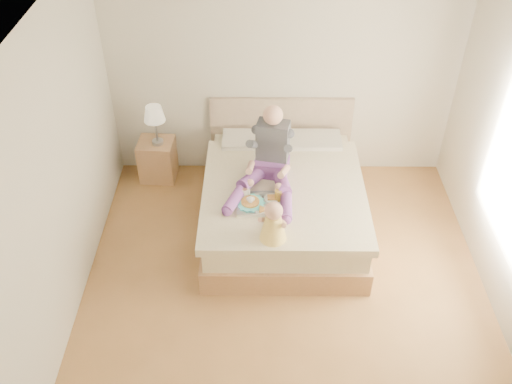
{
  "coord_description": "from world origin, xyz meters",
  "views": [
    {
      "loc": [
        -0.26,
        -3.76,
        4.34
      ],
      "look_at": [
        -0.29,
        0.7,
        0.71
      ],
      "focal_mm": 40.0,
      "sensor_mm": 36.0,
      "label": 1
    }
  ],
  "objects_px": {
    "nightstand": "(158,159)",
    "bed": "(283,198)",
    "adult": "(269,161)",
    "tray": "(260,202)",
    "baby": "(274,224)"
  },
  "relations": [
    {
      "from": "nightstand",
      "to": "baby",
      "type": "distance_m",
      "value": 2.28
    },
    {
      "from": "bed",
      "to": "nightstand",
      "type": "distance_m",
      "value": 1.7
    },
    {
      "from": "bed",
      "to": "adult",
      "type": "height_order",
      "value": "adult"
    },
    {
      "from": "bed",
      "to": "adult",
      "type": "bearing_deg",
      "value": -164.62
    },
    {
      "from": "nightstand",
      "to": "bed",
      "type": "bearing_deg",
      "value": -24.38
    },
    {
      "from": "bed",
      "to": "baby",
      "type": "bearing_deg",
      "value": -97.53
    },
    {
      "from": "nightstand",
      "to": "tray",
      "type": "distance_m",
      "value": 1.81
    },
    {
      "from": "nightstand",
      "to": "adult",
      "type": "bearing_deg",
      "value": -28.32
    },
    {
      "from": "nightstand",
      "to": "tray",
      "type": "xyz_separation_m",
      "value": [
        1.25,
        -1.25,
        0.38
      ]
    },
    {
      "from": "tray",
      "to": "bed",
      "type": "bearing_deg",
      "value": 58.85
    },
    {
      "from": "nightstand",
      "to": "adult",
      "type": "xyz_separation_m",
      "value": [
        1.35,
        -0.84,
        0.6
      ]
    },
    {
      "from": "tray",
      "to": "baby",
      "type": "distance_m",
      "value": 0.52
    },
    {
      "from": "bed",
      "to": "tray",
      "type": "distance_m",
      "value": 0.61
    },
    {
      "from": "nightstand",
      "to": "baby",
      "type": "bearing_deg",
      "value": -47.99
    },
    {
      "from": "adult",
      "to": "tray",
      "type": "relative_size",
      "value": 2.2
    }
  ]
}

